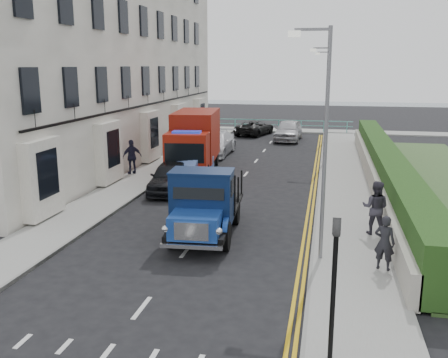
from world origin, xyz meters
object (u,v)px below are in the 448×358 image
lamp_near (322,133)px  lamp_mid (326,98)px  bedford_lorry (203,209)px  pedestrian_east_near (385,243)px  red_lorry (195,141)px  parked_car_front (170,177)px  lamp_far (327,90)px

lamp_near → lamp_mid: (0.00, 16.00, 0.00)m
bedford_lorry → pedestrian_east_near: bearing=-19.7°
bedford_lorry → red_lorry: 11.22m
red_lorry → lamp_mid: bearing=23.8°
lamp_mid → red_lorry: lamp_mid is taller
red_lorry → parked_car_front: (-0.02, -4.44, -1.10)m
lamp_near → red_lorry: bearing=120.8°
lamp_far → bedford_lorry: size_ratio=1.31×
lamp_near → lamp_far: size_ratio=1.00×
lamp_near → red_lorry: lamp_near is taller
lamp_mid → pedestrian_east_near: (1.92, -16.51, -3.07)m
bedford_lorry → lamp_far: bearing=77.1°
lamp_mid → bedford_lorry: size_ratio=1.31×
red_lorry → parked_car_front: red_lorry is taller
lamp_far → red_lorry: lamp_far is taller
lamp_near → pedestrian_east_near: lamp_near is taller
lamp_far → parked_car_front: size_ratio=1.68×
lamp_near → lamp_mid: bearing=90.0°
parked_car_front → pedestrian_east_near: (9.01, -7.93, 0.22)m
lamp_far → red_lorry: 15.96m
lamp_mid → red_lorry: 8.48m
lamp_mid → pedestrian_east_near: lamp_mid is taller
lamp_mid → parked_car_front: lamp_mid is taller
lamp_mid → lamp_far: same height
lamp_near → lamp_far: 26.00m
lamp_near → bedford_lorry: (-3.88, 1.12, -2.86)m
lamp_far → parked_car_front: lamp_far is taller
bedford_lorry → parked_car_front: 7.09m
lamp_near → parked_car_front: lamp_near is taller
lamp_near → pedestrian_east_near: size_ratio=4.31×
lamp_mid → red_lorry: size_ratio=1.05×
lamp_near → red_lorry: size_ratio=1.05×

